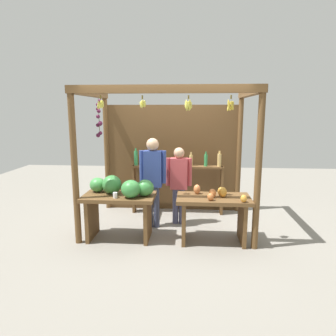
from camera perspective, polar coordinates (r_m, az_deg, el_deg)
name	(u,v)px	position (r m, az deg, el deg)	size (l,w,h in m)	color
ground_plane	(169,224)	(5.83, 0.13, -10.51)	(12.00, 12.00, 0.00)	gray
market_stall	(170,146)	(5.89, 0.38, 4.16)	(2.92, 1.94, 2.48)	brown
fruit_counter_left	(121,197)	(5.07, -8.90, -5.40)	(1.20, 0.68, 1.06)	brown
fruit_counter_right	(213,208)	(5.00, 8.54, -7.52)	(1.18, 0.64, 0.91)	brown
bottle_shelf_unit	(177,175)	(6.25, 1.74, -1.38)	(1.87, 0.22, 1.36)	brown
vendor_man	(153,175)	(5.44, -2.86, -1.24)	(0.48, 0.22, 1.64)	#414866
vendor_woman	(179,179)	(5.63, 2.05, -2.13)	(0.48, 0.20, 1.45)	#4C4D70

